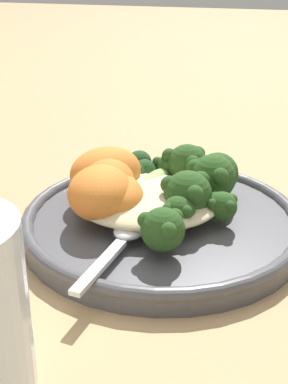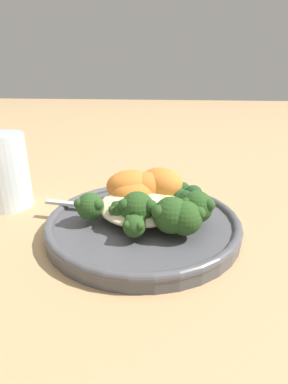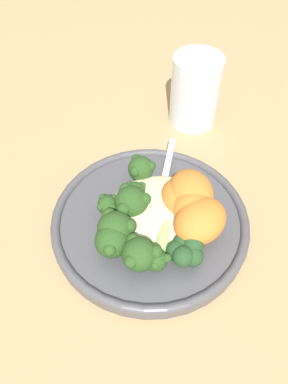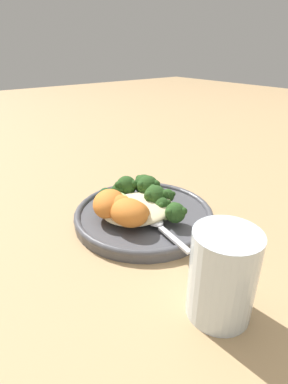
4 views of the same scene
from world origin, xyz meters
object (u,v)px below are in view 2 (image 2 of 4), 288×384
Objects in this scene: quinoa_mound at (142,204)px; spoon at (100,206)px; broccoli_stalk_2 at (138,208)px; sweet_potato_chunk_1 at (131,186)px; broccoli_stalk_6 at (189,206)px; broccoli_stalk_1 at (127,210)px; plate at (143,223)px; sweet_potato_chunk_2 at (161,184)px; broccoli_stalk_4 at (167,213)px; water_glass at (2,171)px; broccoli_stalk_0 at (101,206)px; kale_tuft at (186,195)px; broccoli_stalk_5 at (179,216)px; broccoli_stalk_7 at (179,204)px; sweet_potato_chunk_3 at (135,191)px; broccoli_stalk_3 at (139,219)px; sweet_potato_chunk_0 at (150,186)px.

quinoa_mound is 0.06m from spoon.
sweet_potato_chunk_1 is at bearing -151.31° from broccoli_stalk_2.
broccoli_stalk_1 is at bearing -146.30° from broccoli_stalk_6.
plate is 3.65× the size of broccoli_stalk_1.
sweet_potato_chunk_2 is (-0.01, 0.04, 0.00)m from sweet_potato_chunk_1.
sweet_potato_chunk_2 reaches higher than broccoli_stalk_4.
broccoli_stalk_6 is at bearing 56.60° from sweet_potato_chunk_1.
water_glass is at bearing -101.30° from quinoa_mound.
kale_tuft is at bearing 176.51° from broccoli_stalk_0.
broccoli_stalk_0 is at bearing -79.97° from plate.
kale_tuft is at bearing 134.73° from broccoli_stalk_4.
broccoli_stalk_0 is at bearing -138.65° from broccoli_stalk_5.
broccoli_stalk_4 is at bearing -18.99° from kale_tuft.
broccoli_stalk_5 is at bearing 15.85° from sweet_potato_chunk_2.
quinoa_mound is 1.21× the size of broccoli_stalk_6.
quinoa_mound is 0.05m from sweet_potato_chunk_2.
kale_tuft is at bearing 149.06° from broccoli_stalk_2.
broccoli_stalk_2 is at bearing -133.77° from broccoli_stalk_7.
sweet_potato_chunk_2 is 0.04m from sweet_potato_chunk_3.
broccoli_stalk_3 is 0.97× the size of broccoli_stalk_6.
broccoli_stalk_1 is 0.03m from broccoli_stalk_3.
broccoli_stalk_5 is at bearing -79.35° from broccoli_stalk_7.
broccoli_stalk_6 is 0.05m from kale_tuft.
broccoli_stalk_4 is 1.81× the size of sweet_potato_chunk_0.
plate is 0.06m from broccoli_stalk_5.
broccoli_stalk_5 is (0.00, 0.05, 0.01)m from broccoli_stalk_3.
broccoli_stalk_7 is at bearing 142.06° from broccoli_stalk_3.
sweet_potato_chunk_1 reaches higher than sweet_potato_chunk_0.
plate is 3.68× the size of sweet_potato_chunk_3.
broccoli_stalk_3 is 0.08m from sweet_potato_chunk_0.
sweet_potato_chunk_3 is 0.60× the size of spoon.
plate is at bearing 75.06° from water_glass.
broccoli_stalk_2 is at bearing -137.57° from broccoli_stalk_6.
broccoli_stalk_0 is 2.24× the size of kale_tuft.
spoon is 0.17m from water_glass.
sweet_potato_chunk_2 reaches higher than broccoli_stalk_3.
broccoli_stalk_7 is 1.42× the size of sweet_potato_chunk_3.
broccoli_stalk_7 is at bearing 138.12° from broccoli_stalk_2.
broccoli_stalk_1 is at bearing -54.21° from kale_tuft.
broccoli_stalk_2 is at bearing -5.56° from sweet_potato_chunk_0.
broccoli_stalk_6 reaches higher than broccoli_stalk_0.
sweet_potato_chunk_2 reaches higher than sweet_potato_chunk_1.
sweet_potato_chunk_0 is at bearing 119.53° from sweet_potato_chunk_3.
broccoli_stalk_6 is at bearing 58.14° from sweet_potato_chunk_3.
kale_tuft reaches higher than broccoli_stalk_7.
broccoli_stalk_3 is 0.07m from broccoli_stalk_6.
broccoli_stalk_6 is at bearing 2.04° from kale_tuft.
sweet_potato_chunk_2 is at bearing 116.46° from sweet_potato_chunk_3.
broccoli_stalk_5 is (0.02, 0.10, 0.00)m from broccoli_stalk_0.
sweet_potato_chunk_3 reaches higher than spoon.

